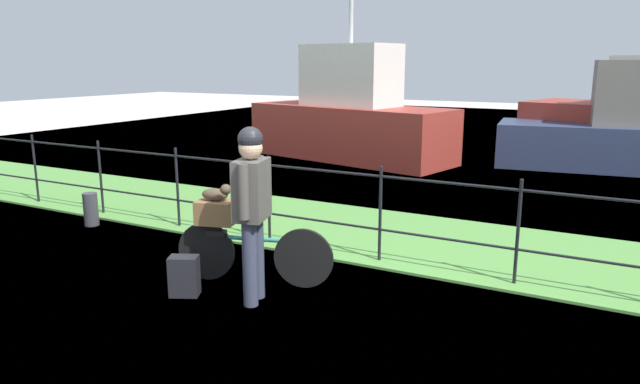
{
  "coord_description": "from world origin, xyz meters",
  "views": [
    {
      "loc": [
        2.43,
        -3.92,
        2.25
      ],
      "look_at": [
        -0.45,
        1.37,
        0.9
      ],
      "focal_mm": 32.64,
      "sensor_mm": 36.0,
      "label": 1
    }
  ],
  "objects": [
    {
      "name": "ground_plane",
      "position": [
        0.0,
        0.0,
        0.0
      ],
      "size": [
        60.0,
        60.0,
        0.0
      ],
      "primitive_type": "plane",
      "color": "beige"
    },
    {
      "name": "grass_strip",
      "position": [
        0.0,
        2.95,
        0.01
      ],
      "size": [
        27.0,
        2.4,
        0.03
      ],
      "primitive_type": "cube",
      "color": "#569342",
      "rests_on": "ground"
    },
    {
      "name": "harbor_water",
      "position": [
        0.0,
        10.48,
        0.0
      ],
      "size": [
        30.0,
        30.0,
        0.0
      ],
      "primitive_type": "plane",
      "color": "#426684",
      "rests_on": "ground"
    },
    {
      "name": "iron_fence",
      "position": [
        0.0,
        1.98,
        0.64
      ],
      "size": [
        18.04,
        0.04,
        1.12
      ],
      "color": "black",
      "rests_on": "ground"
    },
    {
      "name": "bicycle_main",
      "position": [
        -0.91,
        0.76,
        0.33
      ],
      "size": [
        1.62,
        0.5,
        0.62
      ],
      "color": "black",
      "rests_on": "ground"
    },
    {
      "name": "wooden_crate",
      "position": [
        -1.28,
        0.66,
        0.74
      ],
      "size": [
        0.44,
        0.36,
        0.24
      ],
      "primitive_type": "cube",
      "rotation": [
        0.0,
        0.0,
        0.28
      ],
      "color": "brown",
      "rests_on": "bicycle_main"
    },
    {
      "name": "terrier_dog",
      "position": [
        -1.26,
        0.66,
        0.94
      ],
      "size": [
        0.32,
        0.21,
        0.18
      ],
      "color": "#4C3D2D",
      "rests_on": "wooden_crate"
    },
    {
      "name": "cyclist_person",
      "position": [
        -0.62,
        0.38,
        1.0
      ],
      "size": [
        0.36,
        0.52,
        1.68
      ],
      "color": "#383D51",
      "rests_on": "ground"
    },
    {
      "name": "backpack_on_paving",
      "position": [
        -1.31,
        0.17,
        0.2
      ],
      "size": [
        0.33,
        0.29,
        0.4
      ],
      "primitive_type": "cube",
      "rotation": [
        0.0,
        0.0,
        0.46
      ],
      "color": "black",
      "rests_on": "ground"
    },
    {
      "name": "mooring_bollard",
      "position": [
        -4.17,
        1.48,
        0.23
      ],
      "size": [
        0.2,
        0.2,
        0.46
      ],
      "primitive_type": "cylinder",
      "color": "#38383D",
      "rests_on": "ground"
    },
    {
      "name": "moored_boat_near",
      "position": [
        -3.49,
        8.44,
        0.97
      ],
      "size": [
        5.23,
        2.75,
        4.25
      ],
      "color": "#9E3328",
      "rests_on": "ground"
    }
  ]
}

